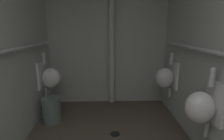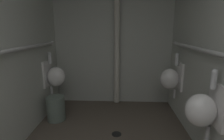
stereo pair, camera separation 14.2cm
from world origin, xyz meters
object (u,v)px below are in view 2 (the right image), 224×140
at_px(floor_drain, 117,134).
at_px(waste_bin, 56,108).
at_px(urinal_right_far, 171,78).
at_px(urinal_right_mid, 203,109).
at_px(urinal_left_mid, 55,76).
at_px(standpipe_back_wall, 117,40).

height_order(floor_drain, waste_bin, waste_bin).
relative_size(urinal_right_far, floor_drain, 5.39).
xyz_separation_m(urinal_right_mid, urinal_right_far, (0.00, 1.14, 0.00)).
bearing_deg(urinal_left_mid, waste_bin, -73.28).
distance_m(urinal_right_mid, standpipe_back_wall, 1.96).
distance_m(urinal_right_mid, floor_drain, 1.23).
bearing_deg(urinal_left_mid, urinal_right_mid, -31.59).
relative_size(urinal_left_mid, urinal_right_far, 1.00).
xyz_separation_m(urinal_left_mid, urinal_right_far, (1.94, -0.05, 0.00)).
bearing_deg(floor_drain, standpipe_back_wall, 91.26).
xyz_separation_m(standpipe_back_wall, floor_drain, (0.02, -1.09, -1.26)).
xyz_separation_m(urinal_right_mid, waste_bin, (-1.86, 0.93, -0.47)).
bearing_deg(waste_bin, urinal_left_mid, 106.72).
distance_m(standpipe_back_wall, floor_drain, 1.66).
height_order(urinal_left_mid, floor_drain, urinal_left_mid).
xyz_separation_m(urinal_right_far, floor_drain, (-0.87, -0.58, -0.66)).
xyz_separation_m(urinal_left_mid, urinal_right_mid, (1.94, -1.19, 0.00)).
height_order(urinal_right_mid, waste_bin, urinal_right_mid).
relative_size(urinal_right_mid, standpipe_back_wall, 0.31).
distance_m(urinal_right_mid, waste_bin, 2.13).
relative_size(urinal_left_mid, floor_drain, 5.39).
bearing_deg(floor_drain, urinal_left_mid, 149.34).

